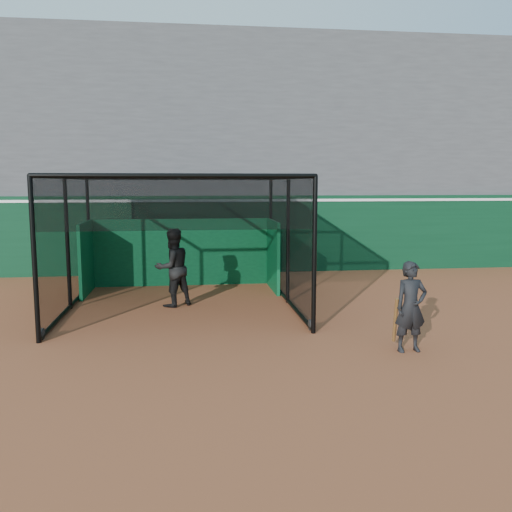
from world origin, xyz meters
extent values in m
plane|color=#984D2C|center=(0.00, 0.00, 0.00)|extent=(120.00, 120.00, 0.00)
cube|color=#09321B|center=(0.00, 8.50, 1.25)|extent=(50.00, 0.45, 2.50)
cube|color=white|center=(0.00, 8.50, 2.35)|extent=(50.00, 0.50, 0.08)
cube|color=#4C4C4F|center=(0.00, 12.38, 3.88)|extent=(50.00, 7.85, 7.75)
cube|color=#4C4C4F|center=(0.00, 15.80, 8.35)|extent=(50.00, 0.30, 1.20)
cube|color=#085129|center=(-1.20, 6.36, 0.95)|extent=(5.03, 0.10, 1.90)
cylinder|color=black|center=(-3.77, 1.18, 0.11)|extent=(0.08, 0.22, 0.22)
cylinder|color=black|center=(1.38, 1.18, 0.11)|extent=(0.08, 0.22, 0.22)
cylinder|color=black|center=(-3.77, 6.28, 0.11)|extent=(0.08, 0.22, 0.22)
cylinder|color=black|center=(1.38, 6.28, 0.11)|extent=(0.08, 0.22, 0.22)
imported|color=black|center=(-1.39, 3.70, 0.93)|extent=(1.13, 1.07, 1.85)
imported|color=black|center=(2.77, -0.35, 0.79)|extent=(0.60, 0.42, 1.58)
cylinder|color=#593819|center=(2.52, -0.30, 0.55)|extent=(0.14, 0.33, 0.84)
camera|label=1|loc=(-1.02, -9.06, 2.91)|focal=38.00mm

